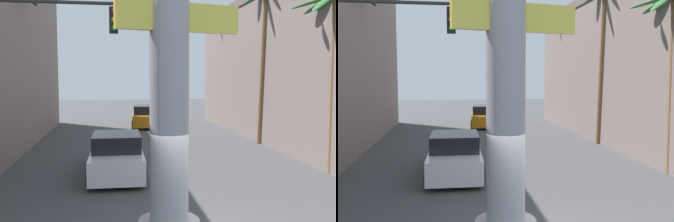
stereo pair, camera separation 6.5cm
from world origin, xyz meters
TOP-DOWN VIEW (x-y plane):
  - ground_plane at (0.00, 10.00)m, footprint 87.80×87.80m
  - building_right at (9.95, 12.54)m, footprint 7.82×23.17m
  - neon_sign_pole at (-0.81, -0.08)m, footprint 2.92×1.26m
  - street_lamp at (6.02, 7.31)m, footprint 2.27×0.28m
  - traffic_light_mast at (-4.66, 3.11)m, footprint 5.34×0.32m
  - car_lead at (-1.76, 6.59)m, footprint 2.07×5.10m
  - car_far at (0.57, 20.02)m, footprint 2.22×4.76m
  - palm_tree_mid_right at (6.23, 11.62)m, footprint 3.44×3.19m
  - palm_tree_far_right at (6.41, 20.13)m, footprint 2.88×2.81m
  - palm_tree_mid_left at (-6.31, 10.75)m, footprint 3.27×3.27m

SIDE VIEW (x-z plane):
  - ground_plane at x=0.00m, z-range 0.00..0.00m
  - car_lead at x=-1.76m, z-range -0.08..1.48m
  - car_far at x=0.57m, z-range -0.04..1.52m
  - traffic_light_mast at x=-4.66m, z-range 1.21..6.93m
  - neon_sign_pole at x=-0.81m, z-range -0.54..8.91m
  - building_right at x=9.95m, z-range 0.01..8.54m
  - street_lamp at x=6.02m, z-range 0.75..8.69m
  - palm_tree_mid_right at x=6.23m, z-range 0.83..9.22m
  - palm_tree_mid_left at x=-6.31m, z-range 1.13..9.10m
  - palm_tree_far_right at x=6.41m, z-range 0.85..9.50m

